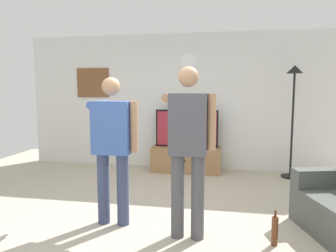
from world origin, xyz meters
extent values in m
plane|color=#B2A893|center=(0.00, 0.00, 0.00)|extent=(8.40, 8.40, 0.00)
cube|color=silver|center=(0.00, 2.95, 1.35)|extent=(6.40, 0.10, 2.70)
cube|color=#997047|center=(0.16, 2.60, 0.24)|extent=(1.34, 0.48, 0.48)
sphere|color=black|center=(0.16, 2.35, 0.26)|extent=(0.04, 0.04, 0.04)
cube|color=black|center=(0.16, 2.65, 0.84)|extent=(1.21, 0.06, 0.72)
cube|color=maroon|center=(0.16, 2.62, 0.84)|extent=(1.15, 0.01, 0.66)
cylinder|color=white|center=(0.16, 2.89, 2.14)|extent=(0.31, 0.03, 0.31)
cube|color=brown|center=(-1.86, 2.90, 1.74)|extent=(0.70, 0.04, 0.60)
cylinder|color=black|center=(2.08, 2.52, 0.01)|extent=(0.32, 0.32, 0.03)
cylinder|color=black|center=(2.08, 2.52, 0.95)|extent=(0.04, 0.04, 1.85)
cone|color=black|center=(2.08, 2.52, 1.95)|extent=(0.28, 0.28, 0.14)
cylinder|color=#384266|center=(-0.53, 0.07, 0.42)|extent=(0.14, 0.14, 0.85)
cylinder|color=#384266|center=(-0.29, 0.07, 0.42)|extent=(0.14, 0.14, 0.85)
cube|color=#3F60AD|center=(-0.41, 0.07, 1.15)|extent=(0.44, 0.22, 0.61)
sphere|color=tan|center=(-0.41, 0.07, 1.62)|extent=(0.21, 0.21, 0.21)
cylinder|color=#3F60AD|center=(-0.67, 0.36, 1.40)|extent=(0.09, 0.58, 0.09)
cube|color=white|center=(-0.67, 0.68, 1.40)|extent=(0.04, 0.12, 0.04)
cylinder|color=tan|center=(-0.14, 0.07, 1.16)|extent=(0.09, 0.09, 0.58)
cylinder|color=#4C4C51|center=(0.39, -0.12, 0.45)|extent=(0.14, 0.14, 0.91)
cylinder|color=#4C4C51|center=(0.60, -0.12, 0.45)|extent=(0.14, 0.14, 0.91)
cube|color=#4C4C56|center=(0.49, -0.12, 1.23)|extent=(0.39, 0.22, 0.64)
sphere|color=tan|center=(0.49, -0.12, 1.71)|extent=(0.21, 0.21, 0.21)
cylinder|color=tan|center=(0.25, 0.17, 1.50)|extent=(0.09, 0.58, 0.09)
cube|color=white|center=(0.25, 0.49, 1.50)|extent=(0.04, 0.12, 0.04)
cylinder|color=tan|center=(0.73, -0.12, 1.26)|extent=(0.09, 0.09, 0.58)
cube|color=#4C514C|center=(2.11, 0.63, 0.53)|extent=(0.87, 0.42, 0.22)
cylinder|color=#592D19|center=(1.39, -0.14, 0.15)|extent=(0.07, 0.07, 0.30)
cylinder|color=#4C2814|center=(1.39, -0.14, 0.33)|extent=(0.02, 0.02, 0.07)
camera|label=1|loc=(0.85, -3.29, 1.57)|focal=33.06mm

